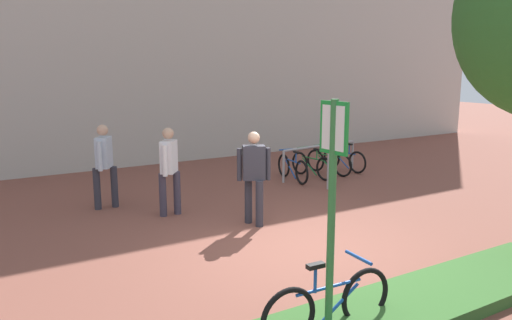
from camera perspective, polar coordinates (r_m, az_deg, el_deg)
The scene contains 9 objects.
ground_plane at distance 8.10m, azimuth 5.31°, elevation -10.02°, with size 60.00×60.00×0.00m, color brown.
planter_strip at distance 5.95m, azimuth 12.89°, elevation -17.51°, with size 7.00×1.10×0.16m, color #336028.
parking_sign_post at distance 5.01m, azimuth 8.77°, elevation -3.30°, with size 0.08×0.36×2.56m.
bike_at_sign at distance 5.60m, azimuth 8.37°, elevation -16.13°, with size 1.68×0.42×0.86m.
bike_rack_cluster at distance 13.20m, azimuth 7.37°, elevation -0.30°, with size 2.63×1.81×0.83m.
bollard_steel at distance 11.78m, azimuth 8.56°, elevation -1.17°, with size 0.16×0.16×0.90m, color #ADADB2.
person_suited_navy at distance 8.93m, azimuth -0.25°, elevation -1.41°, with size 0.56×0.43×1.72m.
person_shirt_blue at distance 9.65m, azimuth -9.97°, elevation -0.65°, with size 0.44×0.50×1.72m.
person_casual_tan at distance 10.43m, azimuth -17.06°, elevation -0.11°, with size 0.49×0.53×1.72m.
Camera 1 is at (-4.50, -6.09, 2.88)m, focal length 34.76 mm.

